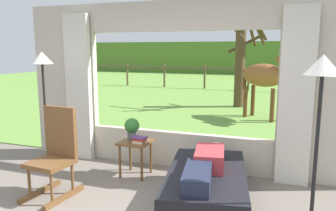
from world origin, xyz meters
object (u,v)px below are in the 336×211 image
book_stack (139,139)px  floor_lamp_left (43,75)px  recliner_sofa (206,187)px  side_table (136,147)px  horse (266,76)px  rocking_chair (56,153)px  floor_lamp_right (321,94)px  potted_plant (132,127)px  reclining_person (206,164)px  pasture_tree (241,60)px

book_stack → floor_lamp_left: bearing=-178.0°
recliner_sofa → side_table: side_table is taller
book_stack → horse: (1.44, 4.73, 0.59)m
side_table → rocking_chair: bearing=-127.0°
side_table → floor_lamp_right: size_ratio=0.29×
potted_plant → floor_lamp_right: (2.38, -1.10, 0.74)m
recliner_sofa → horse: bearing=76.4°
reclining_person → side_table: reclining_person is taller
rocking_chair → pasture_tree: bearing=84.8°
reclining_person → rocking_chair: size_ratio=1.28×
floor_lamp_left → horse: floor_lamp_left is taller
reclining_person → floor_lamp_left: 2.86m
book_stack → horse: bearing=73.0°
rocking_chair → potted_plant: 1.15m
side_table → floor_lamp_left: bearing=-175.4°
pasture_tree → recliner_sofa: bearing=-85.7°
floor_lamp_left → horse: 5.66m
horse → pasture_tree: size_ratio=0.54×
recliner_sofa → pasture_tree: pasture_tree is taller
book_stack → floor_lamp_left: (-1.56, -0.05, 0.88)m
horse → floor_lamp_left: bearing=-0.0°
reclining_person → side_table: (-1.19, 0.62, -0.10)m
floor_lamp_right → pasture_tree: pasture_tree is taller
floor_lamp_left → pasture_tree: size_ratio=0.56×
rocking_chair → floor_lamp_right: (2.98, -0.14, 0.90)m
pasture_tree → side_table: bearing=-96.0°
recliner_sofa → side_table: 1.33m
side_table → horse: size_ratio=0.30×
reclining_person → side_table: size_ratio=2.76×
floor_lamp_right → floor_lamp_left: bearing=166.2°
recliner_sofa → floor_lamp_right: size_ratio=1.02×
potted_plant → reclining_person: bearing=-28.2°
potted_plant → rocking_chair: bearing=-121.9°
horse → pasture_tree: (-0.86, 1.71, 0.36)m
reclining_person → floor_lamp_left: floor_lamp_left is taller
reclining_person → potted_plant: bearing=142.1°
pasture_tree → floor_lamp_left: bearing=-108.2°
horse → pasture_tree: bearing=-121.2°
rocking_chair → book_stack: size_ratio=5.50×
potted_plant → pasture_tree: (0.75, 6.32, 0.81)m
side_table → floor_lamp_left: floor_lamp_left is taller
floor_lamp_right → rocking_chair: bearing=177.4°
horse → pasture_tree: 1.95m
potted_plant → floor_lamp_right: bearing=-24.8°
rocking_chair → pasture_tree: pasture_tree is taller
recliner_sofa → horse: size_ratio=1.06×
potted_plant → horse: size_ratio=0.18×
recliner_sofa → rocking_chair: bearing=-179.6°
floor_lamp_right → recliner_sofa: bearing=157.0°
rocking_chair → floor_lamp_left: size_ratio=0.62×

